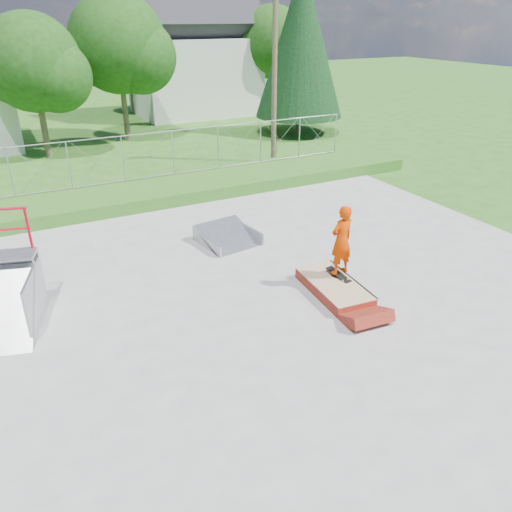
{
  "coord_description": "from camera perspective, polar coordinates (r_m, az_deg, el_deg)",
  "views": [
    {
      "loc": [
        -4.2,
        -8.67,
        6.43
      ],
      "look_at": [
        0.87,
        1.07,
        1.1
      ],
      "focal_mm": 35.0,
      "sensor_mm": 36.0,
      "label": 1
    }
  ],
  "objects": [
    {
      "name": "ground",
      "position": [
        11.58,
        -1.4,
        -7.85
      ],
      "size": [
        120.0,
        120.0,
        0.0
      ],
      "primitive_type": "plane",
      "color": "#2B611B",
      "rests_on": "ground"
    },
    {
      "name": "concrete_pad",
      "position": [
        11.57,
        -1.4,
        -7.76
      ],
      "size": [
        20.0,
        16.0,
        0.04
      ],
      "primitive_type": "cube",
      "color": "gray",
      "rests_on": "ground"
    },
    {
      "name": "grass_berm",
      "position": [
        19.64,
        -13.85,
        6.8
      ],
      "size": [
        24.0,
        3.0,
        0.5
      ],
      "primitive_type": "cube",
      "color": "#2B611B",
      "rests_on": "ground"
    },
    {
      "name": "grind_box",
      "position": [
        12.84,
        8.88,
        -3.63
      ],
      "size": [
        1.28,
        2.33,
        0.33
      ],
      "rotation": [
        0.0,
        0.0,
        -0.09
      ],
      "color": "maroon",
      "rests_on": "concrete_pad"
    },
    {
      "name": "flat_bank_ramp",
      "position": [
        15.46,
        -3.18,
        2.27
      ],
      "size": [
        1.81,
        1.9,
        0.49
      ],
      "primitive_type": null,
      "rotation": [
        0.0,
        0.0,
        0.14
      ],
      "color": "#92959A",
      "rests_on": "concrete_pad"
    },
    {
      "name": "skateboard",
      "position": [
        13.03,
        9.43,
        -2.15
      ],
      "size": [
        0.32,
        0.82,
        0.13
      ],
      "primitive_type": "cube",
      "rotation": [
        0.14,
        0.0,
        0.12
      ],
      "color": "black",
      "rests_on": "grind_box"
    },
    {
      "name": "skater",
      "position": [
        12.64,
        9.72,
        1.48
      ],
      "size": [
        0.71,
        0.52,
        1.81
      ],
      "primitive_type": "imported",
      "rotation": [
        0.0,
        0.0,
        3.27
      ],
      "color": "#D73800",
      "rests_on": "grind_box"
    },
    {
      "name": "chain_link_fence",
      "position": [
        20.25,
        -14.93,
        10.66
      ],
      "size": [
        20.0,
        0.06,
        1.8
      ],
      "primitive_type": null,
      "color": "#999CA1",
      "rests_on": "grass_berm"
    },
    {
      "name": "gable_house",
      "position": [
        37.18,
        -7.16,
        21.71
      ],
      "size": [
        8.4,
        6.08,
        8.94
      ],
      "color": "white",
      "rests_on": "ground"
    },
    {
      "name": "utility_pole",
      "position": [
        23.87,
        2.12,
        20.04
      ],
      "size": [
        0.24,
        0.24,
        8.0
      ],
      "primitive_type": "cylinder",
      "color": "brown",
      "rests_on": "ground"
    },
    {
      "name": "tree_left_near",
      "position": [
        26.7,
        -23.54,
        19.21
      ],
      "size": [
        4.76,
        4.48,
        6.65
      ],
      "color": "brown",
      "rests_on": "ground"
    },
    {
      "name": "tree_center",
      "position": [
        29.36,
        -14.82,
        22.03
      ],
      "size": [
        5.44,
        5.12,
        7.6
      ],
      "color": "brown",
      "rests_on": "ground"
    },
    {
      "name": "tree_right_far",
      "position": [
        37.42,
        2.28,
        22.98
      ],
      "size": [
        5.1,
        4.8,
        7.12
      ],
      "color": "brown",
      "rests_on": "ground"
    },
    {
      "name": "tree_back_mid",
      "position": [
        37.82,
        -13.97,
        20.96
      ],
      "size": [
        4.08,
        3.84,
        5.7
      ],
      "color": "brown",
      "rests_on": "ground"
    },
    {
      "name": "conifer_tree",
      "position": [
        30.38,
        5.16,
        23.19
      ],
      "size": [
        5.04,
        5.04,
        9.1
      ],
      "color": "brown",
      "rests_on": "ground"
    }
  ]
}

